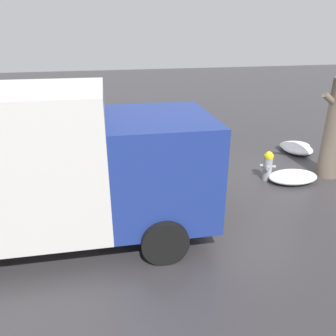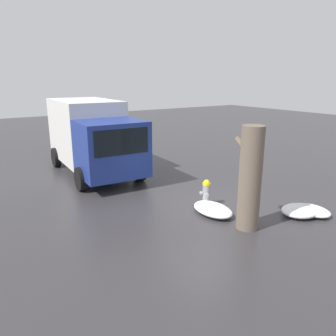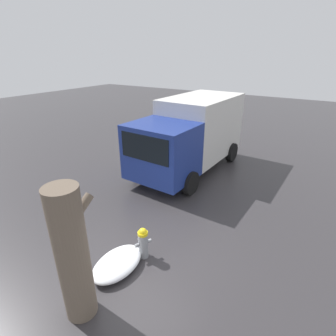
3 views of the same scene
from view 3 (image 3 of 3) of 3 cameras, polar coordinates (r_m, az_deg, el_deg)
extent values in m
plane|color=#333033|center=(7.30, -5.28, -18.57)|extent=(60.00, 60.00, 0.00)
cylinder|color=gray|center=(7.07, -5.39, -16.47)|extent=(0.25, 0.25, 0.70)
cylinder|color=yellow|center=(6.82, -5.52, -13.98)|extent=(0.26, 0.26, 0.08)
sphere|color=yellow|center=(6.80, -5.54, -13.72)|extent=(0.21, 0.21, 0.21)
cylinder|color=gray|center=(7.14, -6.05, -15.16)|extent=(0.15, 0.14, 0.11)
cylinder|color=gray|center=(6.96, -6.77, -16.38)|extent=(0.13, 0.13, 0.09)
cylinder|color=gray|center=(7.07, -4.10, -15.52)|extent=(0.13, 0.13, 0.09)
cylinder|color=#6B5B4C|center=(5.42, -20.06, -17.58)|extent=(0.62, 0.62, 2.89)
cylinder|color=#6B5B4C|center=(5.08, -18.92, -9.09)|extent=(0.71, 0.17, 0.57)
cube|color=navy|center=(9.91, -1.28, 3.69)|extent=(2.17, 2.50, 2.09)
cube|color=black|center=(8.99, -5.21, 4.29)|extent=(0.11, 2.03, 0.92)
cube|color=silver|center=(12.35, 7.21, 9.03)|extent=(4.21, 2.58, 2.69)
cylinder|color=black|center=(9.81, 4.88, -3.28)|extent=(0.91, 0.32, 0.90)
cylinder|color=black|center=(11.08, -6.00, -0.05)|extent=(0.91, 0.32, 0.90)
cylinder|color=black|center=(13.19, 13.66, 3.37)|extent=(0.91, 0.32, 0.90)
cylinder|color=black|center=(14.15, 4.56, 5.39)|extent=(0.91, 0.32, 0.90)
cylinder|color=#23232D|center=(11.09, -1.11, -0.25)|extent=(0.24, 0.24, 0.77)
cylinder|color=#234C8C|center=(10.82, -1.14, 3.16)|extent=(0.35, 0.35, 0.64)
sphere|color=tan|center=(10.68, -1.15, 5.29)|extent=(0.21, 0.21, 0.21)
ellipsoid|color=white|center=(6.97, -10.94, -19.72)|extent=(1.46, 0.93, 0.30)
camera|label=1|loc=(14.46, -20.54, 19.16)|focal=35.00mm
camera|label=2|loc=(10.67, -76.83, 0.93)|focal=35.00mm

